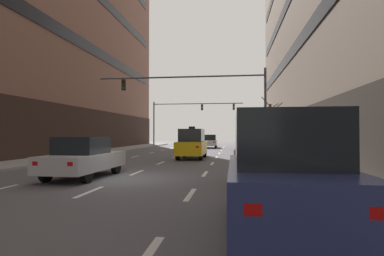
{
  "coord_description": "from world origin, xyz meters",
  "views": [
    {
      "loc": [
        4.57,
        -12.59,
        1.87
      ],
      "look_at": [
        -0.13,
        23.12,
        2.49
      ],
      "focal_mm": 29.52,
      "sensor_mm": 36.0,
      "label": 1
    }
  ],
  "objects_px": {
    "taxi_driving_2": "(192,144)",
    "street_tree_1": "(262,131)",
    "car_parked_1": "(258,157)",
    "traffic_signal_1": "(186,112)",
    "pedestrian_0": "(296,145)",
    "car_driving_0": "(84,158)",
    "car_parked_0": "(282,174)",
    "street_tree_0": "(270,125)",
    "traffic_signal_0": "(209,94)",
    "car_driving_1": "(209,141)"
  },
  "relations": [
    {
      "from": "taxi_driving_2",
      "to": "street_tree_1",
      "type": "relative_size",
      "value": 1.06
    },
    {
      "from": "car_parked_1",
      "to": "traffic_signal_1",
      "type": "xyz_separation_m",
      "value": [
        -7.67,
        32.85,
        3.89
      ]
    },
    {
      "from": "taxi_driving_2",
      "to": "pedestrian_0",
      "type": "bearing_deg",
      "value": -12.96
    },
    {
      "from": "car_driving_0",
      "to": "car_parked_1",
      "type": "xyz_separation_m",
      "value": [
        7.19,
        -0.77,
        0.15
      ]
    },
    {
      "from": "car_parked_0",
      "to": "street_tree_0",
      "type": "xyz_separation_m",
      "value": [
        2.37,
        22.68,
        1.48
      ]
    },
    {
      "from": "traffic_signal_0",
      "to": "traffic_signal_1",
      "type": "bearing_deg",
      "value": 103.3
    },
    {
      "from": "traffic_signal_1",
      "to": "street_tree_1",
      "type": "xyz_separation_m",
      "value": [
        10.08,
        -7.0,
        -2.75
      ]
    },
    {
      "from": "car_parked_0",
      "to": "car_driving_0",
      "type": "bearing_deg",
      "value": 137.39
    },
    {
      "from": "street_tree_0",
      "to": "car_driving_0",
      "type": "bearing_deg",
      "value": -120.74
    },
    {
      "from": "street_tree_0",
      "to": "traffic_signal_0",
      "type": "bearing_deg",
      "value": -135.75
    },
    {
      "from": "car_parked_0",
      "to": "traffic_signal_1",
      "type": "height_order",
      "value": "traffic_signal_1"
    },
    {
      "from": "car_driving_0",
      "to": "car_parked_0",
      "type": "relative_size",
      "value": 1.0
    },
    {
      "from": "car_driving_1",
      "to": "car_parked_0",
      "type": "height_order",
      "value": "car_parked_0"
    },
    {
      "from": "car_driving_0",
      "to": "car_driving_1",
      "type": "xyz_separation_m",
      "value": [
        3.22,
        27.99,
        -0.01
      ]
    },
    {
      "from": "car_parked_0",
      "to": "car_driving_1",
      "type": "bearing_deg",
      "value": 96.54
    },
    {
      "from": "street_tree_1",
      "to": "pedestrian_0",
      "type": "bearing_deg",
      "value": -87.12
    },
    {
      "from": "car_driving_0",
      "to": "car_parked_1",
      "type": "bearing_deg",
      "value": -6.09
    },
    {
      "from": "car_driving_0",
      "to": "car_parked_0",
      "type": "xyz_separation_m",
      "value": [
        7.19,
        -6.61,
        0.27
      ]
    },
    {
      "from": "car_driving_0",
      "to": "car_parked_0",
      "type": "height_order",
      "value": "car_parked_0"
    },
    {
      "from": "car_driving_1",
      "to": "car_parked_1",
      "type": "bearing_deg",
      "value": -82.15
    },
    {
      "from": "car_driving_1",
      "to": "traffic_signal_0",
      "type": "height_order",
      "value": "traffic_signal_0"
    },
    {
      "from": "car_driving_0",
      "to": "street_tree_1",
      "type": "height_order",
      "value": "street_tree_1"
    },
    {
      "from": "car_driving_1",
      "to": "pedestrian_0",
      "type": "relative_size",
      "value": 2.73
    },
    {
      "from": "traffic_signal_1",
      "to": "car_parked_1",
      "type": "bearing_deg",
      "value": -76.85
    },
    {
      "from": "traffic_signal_0",
      "to": "car_parked_1",
      "type": "bearing_deg",
      "value": -77.11
    },
    {
      "from": "car_driving_1",
      "to": "car_parked_1",
      "type": "distance_m",
      "value": 29.03
    },
    {
      "from": "traffic_signal_0",
      "to": "street_tree_1",
      "type": "bearing_deg",
      "value": 69.86
    },
    {
      "from": "car_parked_1",
      "to": "street_tree_1",
      "type": "bearing_deg",
      "value": 84.67
    },
    {
      "from": "car_driving_0",
      "to": "traffic_signal_0",
      "type": "distance_m",
      "value": 12.63
    },
    {
      "from": "car_driving_1",
      "to": "street_tree_1",
      "type": "height_order",
      "value": "street_tree_1"
    },
    {
      "from": "car_driving_1",
      "to": "traffic_signal_1",
      "type": "relative_size",
      "value": 0.36
    },
    {
      "from": "car_driving_1",
      "to": "car_parked_0",
      "type": "relative_size",
      "value": 0.98
    },
    {
      "from": "traffic_signal_1",
      "to": "street_tree_0",
      "type": "relative_size",
      "value": 2.6
    },
    {
      "from": "car_driving_0",
      "to": "car_parked_1",
      "type": "height_order",
      "value": "car_parked_1"
    },
    {
      "from": "taxi_driving_2",
      "to": "pedestrian_0",
      "type": "relative_size",
      "value": 2.71
    },
    {
      "from": "car_parked_0",
      "to": "traffic_signal_1",
      "type": "distance_m",
      "value": 39.63
    },
    {
      "from": "car_driving_0",
      "to": "traffic_signal_0",
      "type": "relative_size",
      "value": 0.36
    },
    {
      "from": "street_tree_0",
      "to": "street_tree_1",
      "type": "bearing_deg",
      "value": 89.75
    },
    {
      "from": "car_parked_1",
      "to": "pedestrian_0",
      "type": "xyz_separation_m",
      "value": [
        3.22,
        9.69,
        0.11
      ]
    },
    {
      "from": "car_parked_0",
      "to": "car_parked_1",
      "type": "height_order",
      "value": "car_parked_0"
    },
    {
      "from": "street_tree_1",
      "to": "car_parked_1",
      "type": "bearing_deg",
      "value": -95.33
    },
    {
      "from": "taxi_driving_2",
      "to": "pedestrian_0",
      "type": "distance_m",
      "value": 7.37
    },
    {
      "from": "car_parked_1",
      "to": "car_driving_0",
      "type": "bearing_deg",
      "value": 173.91
    },
    {
      "from": "taxi_driving_2",
      "to": "traffic_signal_0",
      "type": "height_order",
      "value": "traffic_signal_0"
    },
    {
      "from": "car_driving_1",
      "to": "street_tree_0",
      "type": "bearing_deg",
      "value": -62.02
    },
    {
      "from": "pedestrian_0",
      "to": "taxi_driving_2",
      "type": "bearing_deg",
      "value": 167.04
    },
    {
      "from": "car_driving_1",
      "to": "car_parked_0",
      "type": "distance_m",
      "value": 34.83
    },
    {
      "from": "street_tree_0",
      "to": "street_tree_1",
      "type": "height_order",
      "value": "street_tree_0"
    },
    {
      "from": "car_driving_0",
      "to": "car_driving_1",
      "type": "bearing_deg",
      "value": 83.44
    },
    {
      "from": "car_driving_1",
      "to": "traffic_signal_0",
      "type": "relative_size",
      "value": 0.36
    }
  ]
}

